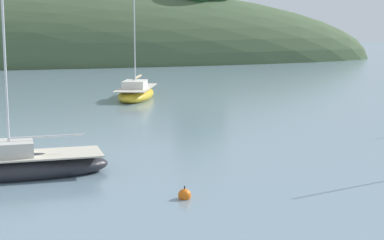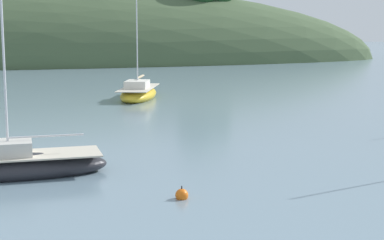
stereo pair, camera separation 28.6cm
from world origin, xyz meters
name	(u,v)px [view 1 (the left image)]	position (x,y,z in m)	size (l,w,h in m)	color
sailboat_red_portside	(136,93)	(0.10, 39.37, 0.46)	(4.79, 8.00, 11.13)	gold
sailboat_cream_ketch	(18,166)	(-8.00, 15.36, 0.41)	(6.95, 2.68, 10.22)	#232328
mooring_buoy_outer	(185,195)	(-2.47, 10.83, 0.12)	(0.44, 0.44, 0.54)	orange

